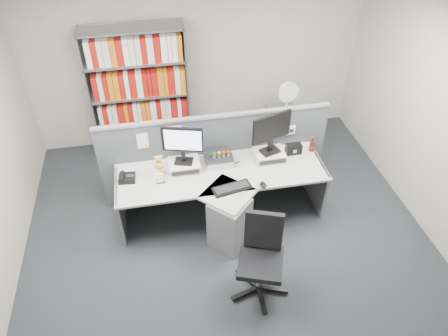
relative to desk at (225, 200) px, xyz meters
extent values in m
plane|color=#2C3034|center=(0.00, -0.60, -0.46)|extent=(5.50, 5.50, 0.00)
cube|color=#BBB4A6|center=(0.00, 2.15, 0.89)|extent=(5.00, 0.04, 2.70)
cube|color=white|center=(0.00, -0.60, 2.24)|extent=(5.00, 5.50, 0.04)
cube|color=#4B4D55|center=(0.00, 0.65, 0.17)|extent=(3.00, 0.05, 1.25)
cube|color=#9A9A9F|center=(0.00, 0.65, 0.80)|extent=(3.00, 0.07, 0.03)
cube|color=white|center=(0.95, 0.62, 0.49)|extent=(0.22, 0.04, 0.12)
cube|color=white|center=(-0.90, 0.63, 0.59)|extent=(0.16, 0.00, 0.22)
cube|color=white|center=(-0.50, 0.63, 0.59)|extent=(0.16, 0.00, 0.22)
cube|color=white|center=(0.70, 0.63, 0.59)|extent=(0.16, 0.00, 0.22)
cube|color=#ACADA7|center=(0.00, 0.22, 0.25)|extent=(2.60, 0.80, 0.03)
cube|color=#ACADA7|center=(0.00, -0.18, 0.25)|extent=(0.74, 0.74, 0.03)
cube|color=slate|center=(0.00, -0.30, -0.11)|extent=(0.57, 0.57, 0.69)
cube|color=slate|center=(-1.28, 0.22, -0.10)|extent=(0.03, 0.70, 0.72)
cube|color=slate|center=(1.28, 0.22, -0.10)|extent=(0.03, 0.70, 0.72)
cube|color=slate|center=(0.00, 0.58, -0.11)|extent=(2.50, 0.02, 0.45)
cube|color=beige|center=(-0.44, 0.38, 0.31)|extent=(0.38, 0.30, 0.10)
cube|color=black|center=(-0.44, 0.23, 0.31)|extent=(0.34, 0.01, 0.06)
cube|color=beige|center=(0.66, 0.38, 0.31)|extent=(0.38, 0.30, 0.10)
cube|color=black|center=(0.66, 0.23, 0.31)|extent=(0.34, 0.01, 0.06)
cube|color=black|center=(-0.44, 0.38, 0.37)|extent=(0.25, 0.21, 0.02)
cube|color=black|center=(-0.44, 0.38, 0.46)|extent=(0.06, 0.04, 0.18)
cube|color=black|center=(-0.44, 0.38, 0.71)|extent=(0.49, 0.17, 0.33)
cube|color=#BCC8FA|center=(-0.44, 0.37, 0.71)|extent=(0.43, 0.12, 0.28)
cube|color=black|center=(0.66, 0.38, 0.37)|extent=(0.28, 0.24, 0.02)
cube|color=black|center=(0.66, 0.38, 0.47)|extent=(0.06, 0.05, 0.19)
cube|color=black|center=(0.66, 0.38, 0.74)|extent=(0.52, 0.21, 0.36)
cube|color=#BCC8FA|center=(0.65, 0.37, 0.74)|extent=(0.46, 0.16, 0.30)
cube|color=black|center=(0.00, 0.43, 0.31)|extent=(0.34, 0.30, 0.09)
cube|color=silver|center=(0.00, 0.28, 0.31)|extent=(0.34, 0.01, 0.09)
cylinder|color=beige|center=(-0.06, 0.41, 0.37)|extent=(0.03, 0.03, 0.03)
sphere|color=#19721E|center=(-0.06, 0.41, 0.42)|extent=(0.05, 0.05, 0.05)
cylinder|color=beige|center=(0.00, 0.41, 0.37)|extent=(0.03, 0.03, 0.03)
sphere|color=orange|center=(0.00, 0.41, 0.42)|extent=(0.05, 0.05, 0.05)
cylinder|color=beige|center=(0.06, 0.41, 0.37)|extent=(0.03, 0.03, 0.03)
sphere|color=#593319|center=(0.06, 0.41, 0.42)|extent=(0.05, 0.05, 0.05)
cylinder|color=beige|center=(0.12, 0.41, 0.37)|extent=(0.03, 0.03, 0.03)
sphere|color=#A5140F|center=(0.12, 0.41, 0.42)|extent=(0.05, 0.05, 0.05)
cube|color=black|center=(0.06, -0.11, 0.28)|extent=(0.49, 0.26, 0.03)
cube|color=black|center=(0.06, -0.11, 0.29)|extent=(0.43, 0.20, 0.01)
ellipsoid|color=black|center=(0.44, -0.13, 0.29)|extent=(0.07, 0.12, 0.04)
cube|color=black|center=(-1.15, 0.30, 0.29)|extent=(0.21, 0.20, 0.05)
cube|color=black|center=(-1.20, 0.30, 0.33)|extent=(0.06, 0.16, 0.03)
cube|color=black|center=(-1.10, 0.29, 0.32)|extent=(0.09, 0.06, 0.01)
cube|color=black|center=(-0.75, 0.18, 0.27)|extent=(0.10, 0.06, 0.02)
cube|color=white|center=(-0.75, 0.16, 0.34)|extent=(0.09, 0.04, 0.10)
cube|color=white|center=(-0.75, 0.20, 0.34)|extent=(0.09, 0.04, 0.10)
sphere|color=gold|center=(-0.75, 0.31, 0.42)|extent=(0.12, 0.12, 0.12)
sphere|color=gold|center=(-0.75, 0.31, 0.52)|extent=(0.08, 0.08, 0.08)
sphere|color=gold|center=(-0.78, 0.31, 0.55)|extent=(0.03, 0.03, 0.03)
sphere|color=gold|center=(-0.71, 0.31, 0.55)|extent=(0.03, 0.03, 0.03)
cube|color=black|center=(0.99, 0.42, 0.33)|extent=(0.20, 0.11, 0.13)
cylinder|color=#3F190A|center=(1.24, 0.43, 0.34)|extent=(0.06, 0.06, 0.16)
cylinder|color=#A5140F|center=(1.24, 0.43, 0.33)|extent=(0.07, 0.07, 0.04)
cylinder|color=#3F190A|center=(1.24, 0.43, 0.45)|extent=(0.03, 0.03, 0.04)
cylinder|color=#A5140F|center=(1.24, 0.43, 0.47)|extent=(0.03, 0.03, 0.01)
cube|color=gray|center=(-1.59, 1.85, 0.54)|extent=(0.03, 0.40, 2.00)
cube|color=gray|center=(-0.21, 1.85, 0.54)|extent=(0.03, 0.40, 2.00)
cube|color=gray|center=(-0.90, 2.04, 0.54)|extent=(1.40, 0.02, 2.00)
cube|color=gray|center=(-0.90, 1.85, -0.44)|extent=(1.38, 0.40, 0.03)
cube|color=gray|center=(-0.90, 1.85, 0.06)|extent=(1.38, 0.40, 0.03)
cube|color=gray|center=(-0.90, 1.85, 0.56)|extent=(1.38, 0.40, 0.03)
cube|color=gray|center=(-0.90, 1.85, 1.06)|extent=(1.38, 0.40, 0.03)
cube|color=gray|center=(-0.90, 1.85, 1.52)|extent=(1.38, 0.40, 0.03)
cube|color=#A5140F|center=(-0.90, 1.82, -0.24)|extent=(1.24, 0.28, 0.36)
cube|color=orange|center=(-0.90, 1.82, 0.26)|extent=(1.24, 0.28, 0.36)
cube|color=beige|center=(-0.90, 1.82, 0.76)|extent=(1.24, 0.28, 0.36)
cube|color=white|center=(-0.90, 1.82, 1.26)|extent=(1.24, 0.28, 0.36)
cube|color=gray|center=(1.20, 1.40, -0.11)|extent=(0.45, 0.60, 0.70)
cube|color=black|center=(1.20, 1.10, 0.06)|extent=(0.40, 0.02, 0.28)
cube|color=black|center=(1.20, 1.10, -0.26)|extent=(0.40, 0.02, 0.28)
cylinder|color=white|center=(1.20, 1.40, 0.26)|extent=(0.18, 0.18, 0.03)
cylinder|color=white|center=(1.20, 1.40, 0.37)|extent=(0.03, 0.03, 0.18)
cylinder|color=white|center=(1.20, 1.39, 0.61)|extent=(0.31, 0.08, 0.31)
cylinder|color=silver|center=(1.20, 1.41, 0.61)|extent=(0.31, 0.07, 0.31)
cylinder|color=silver|center=(0.18, -1.04, -0.20)|extent=(0.05, 0.05, 0.40)
cube|color=black|center=(0.18, -1.04, 0.02)|extent=(0.60, 0.60, 0.07)
cube|color=black|center=(0.25, -0.84, 0.30)|extent=(0.42, 0.24, 0.47)
cube|color=black|center=(0.35, -1.10, -0.41)|extent=(0.30, 0.15, 0.04)
cylinder|color=black|center=(0.46, -1.14, -0.43)|extent=(0.05, 0.05, 0.03)
cube|color=black|center=(0.29, -0.90, -0.41)|extent=(0.23, 0.27, 0.04)
cylinder|color=black|center=(0.37, -0.80, -0.43)|extent=(0.05, 0.05, 0.03)
cube|color=black|center=(0.08, -0.89, -0.41)|extent=(0.21, 0.28, 0.04)
cylinder|color=black|center=(0.01, -0.79, -0.43)|extent=(0.05, 0.05, 0.03)
cube|color=black|center=(0.00, -1.09, -0.41)|extent=(0.31, 0.13, 0.04)
cylinder|color=black|center=(-0.11, -1.12, -0.43)|extent=(0.05, 0.05, 0.03)
cube|color=black|center=(0.17, -1.22, -0.41)|extent=(0.06, 0.30, 0.04)
cylinder|color=black|center=(0.17, -1.34, -0.43)|extent=(0.05, 0.05, 0.03)
camera|label=1|loc=(-0.74, -3.71, 3.64)|focal=33.93mm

